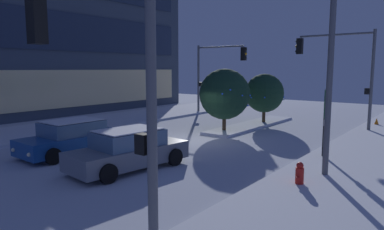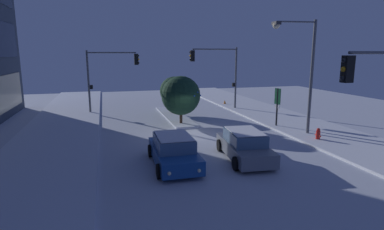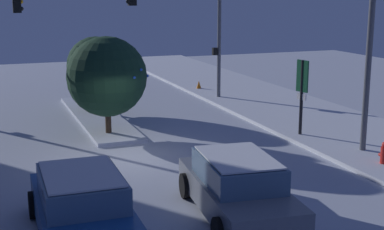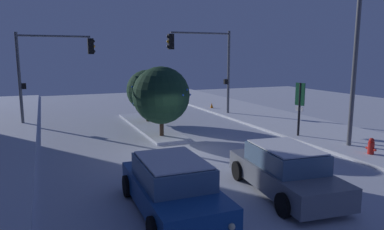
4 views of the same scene
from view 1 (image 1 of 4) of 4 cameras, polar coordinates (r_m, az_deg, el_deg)
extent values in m
plane|color=silver|center=(18.37, 0.21, -4.11)|extent=(52.00, 52.00, 0.00)
cube|color=silver|center=(14.94, 27.58, -7.43)|extent=(52.00, 5.20, 0.14)
cube|color=silver|center=(24.43, -15.98, -1.31)|extent=(52.00, 5.20, 0.14)
cube|color=silver|center=(23.19, 9.72, -1.59)|extent=(9.00, 1.80, 0.14)
cube|color=#F9E09E|center=(29.45, -17.59, 4.20)|extent=(22.03, 0.10, 2.89)
cube|color=#232D42|center=(29.54, -17.93, 12.61)|extent=(22.03, 0.10, 2.89)
cube|color=slate|center=(13.32, -10.22, -6.39)|extent=(4.68, 2.28, 0.66)
cube|color=slate|center=(13.19, -10.28, -3.81)|extent=(2.60, 1.88, 0.60)
cube|color=white|center=(13.13, -10.31, -2.38)|extent=(2.41, 1.75, 0.04)
sphere|color=#F9E5B2|center=(15.19, -4.61, -4.69)|extent=(0.16, 0.16, 0.16)
sphere|color=#F9E5B2|center=(14.31, -1.33, -5.43)|extent=(0.16, 0.16, 0.16)
cylinder|color=black|center=(14.95, -7.61, -5.59)|extent=(0.68, 0.29, 0.66)
cylinder|color=black|center=(13.62, -2.83, -6.83)|extent=(0.68, 0.29, 0.66)
cylinder|color=black|center=(13.35, -17.73, -7.49)|extent=(0.68, 0.29, 0.66)
cylinder|color=black|center=(11.85, -13.49, -9.25)|extent=(0.68, 0.29, 0.66)
cube|color=#19478C|center=(16.23, -18.77, -4.16)|extent=(4.55, 1.97, 0.66)
cube|color=slate|center=(16.12, -18.86, -2.03)|extent=(2.47, 1.74, 0.60)
cube|color=white|center=(16.07, -18.91, -0.86)|extent=(2.29, 1.62, 0.04)
sphere|color=#F9E5B2|center=(14.62, -24.97, -5.87)|extent=(0.16, 0.16, 0.16)
sphere|color=#F9E5B2|center=(15.75, -27.04, -5.07)|extent=(0.16, 0.16, 0.16)
cylinder|color=black|center=(14.75, -21.66, -6.25)|extent=(0.66, 0.23, 0.66)
cylinder|color=black|center=(16.37, -24.92, -5.08)|extent=(0.66, 0.23, 0.66)
cylinder|color=black|center=(16.37, -12.55, -4.55)|extent=(0.66, 0.23, 0.66)
cylinder|color=black|center=(17.84, -16.33, -3.68)|extent=(0.66, 0.23, 0.66)
cylinder|color=#565960|center=(29.73, 1.06, 5.82)|extent=(0.18, 0.18, 5.62)
cylinder|color=#565960|center=(28.55, 4.59, 10.97)|extent=(0.12, 4.27, 0.12)
cube|color=black|center=(27.41, 8.38, 9.80)|extent=(0.32, 0.36, 1.00)
sphere|color=black|center=(27.34, 8.75, 10.47)|extent=(0.20, 0.20, 0.20)
sphere|color=orange|center=(27.32, 8.73, 9.80)|extent=(0.20, 0.20, 0.20)
sphere|color=black|center=(27.31, 8.72, 9.13)|extent=(0.20, 0.20, 0.20)
cube|color=black|center=(29.62, 1.40, 5.02)|extent=(0.20, 0.24, 0.36)
cylinder|color=#565960|center=(6.02, -6.54, -1.42)|extent=(0.18, 0.18, 5.56)
cube|color=black|center=(8.83, -23.90, 13.73)|extent=(0.32, 0.36, 1.00)
sphere|color=black|center=(9.04, -24.62, 15.59)|extent=(0.20, 0.20, 0.20)
sphere|color=orange|center=(8.99, -24.50, 13.58)|extent=(0.20, 0.20, 0.20)
sphere|color=black|center=(8.96, -24.39, 11.55)|extent=(0.20, 0.20, 0.20)
cube|color=black|center=(6.24, -7.95, -4.67)|extent=(0.20, 0.24, 0.36)
cylinder|color=#565960|center=(22.79, 27.16, 4.86)|extent=(0.18, 0.18, 5.94)
cylinder|color=#565960|center=(23.35, 22.25, 11.98)|extent=(0.12, 4.33, 0.12)
cube|color=black|center=(23.99, 17.10, 10.63)|extent=(0.32, 0.36, 1.00)
sphere|color=black|center=(24.07, 16.70, 11.40)|extent=(0.20, 0.20, 0.20)
sphere|color=orange|center=(24.05, 16.67, 10.64)|extent=(0.20, 0.20, 0.20)
sphere|color=black|center=(24.04, 16.64, 9.88)|extent=(0.20, 0.20, 0.20)
cube|color=black|center=(22.85, 26.53, 3.47)|extent=(0.20, 0.24, 0.36)
cylinder|color=#565960|center=(12.43, 21.53, 7.01)|extent=(0.20, 0.20, 7.41)
cylinder|color=red|center=(11.63, 17.06, -9.72)|extent=(0.26, 0.26, 0.65)
sphere|color=red|center=(11.52, 17.13, -7.84)|extent=(0.22, 0.22, 0.22)
cylinder|color=red|center=(11.46, 16.74, -9.80)|extent=(0.12, 0.10, 0.10)
cylinder|color=red|center=(11.78, 17.38, -9.34)|extent=(0.12, 0.10, 0.10)
cylinder|color=black|center=(15.27, 20.73, -1.51)|extent=(0.12, 0.12, 2.87)
cube|color=#144C2D|center=(15.17, 20.88, 1.70)|extent=(0.55, 0.18, 1.15)
cube|color=white|center=(15.25, 20.75, -1.12)|extent=(0.44, 0.15, 0.24)
cylinder|color=#473323|center=(20.60, 5.24, -1.45)|extent=(0.22, 0.22, 1.00)
sphere|color=#193823|center=(20.40, 5.30, 3.40)|extent=(2.94, 2.94, 2.94)
sphere|color=blue|center=(20.06, 9.39, 3.15)|extent=(0.10, 0.10, 0.10)
sphere|color=blue|center=(18.97, 6.24, 4.10)|extent=(0.10, 0.10, 0.10)
sphere|color=blue|center=(19.30, 8.19, 3.15)|extent=(0.10, 0.10, 0.10)
sphere|color=blue|center=(21.12, 7.11, 0.31)|extent=(0.10, 0.10, 0.10)
sphere|color=blue|center=(20.20, 9.02, 1.54)|extent=(0.10, 0.10, 0.10)
sphere|color=blue|center=(18.92, 4.94, 3.43)|extent=(0.10, 0.10, 0.10)
cylinder|color=#473323|center=(24.04, 11.57, -0.28)|extent=(0.22, 0.22, 1.00)
sphere|color=#193823|center=(23.88, 11.67, 3.50)|extent=(2.57, 2.57, 2.57)
sphere|color=blue|center=(22.61, 11.73, 2.80)|extent=(0.10, 0.10, 0.10)
sphere|color=blue|center=(22.93, 9.60, 2.81)|extent=(0.10, 0.10, 0.10)
sphere|color=blue|center=(24.04, 9.05, 1.87)|extent=(0.10, 0.10, 0.10)
sphere|color=blue|center=(23.77, 14.71, 2.83)|extent=(0.10, 0.10, 0.10)
sphere|color=blue|center=(24.70, 10.38, 1.49)|extent=(0.10, 0.10, 0.10)
sphere|color=blue|center=(23.83, 8.65, 4.34)|extent=(0.10, 0.10, 0.10)
cone|color=orange|center=(25.57, 27.78, -1.05)|extent=(0.36, 0.36, 0.55)
camera|label=2|loc=(17.30, -71.42, 7.77)|focal=29.18mm
camera|label=3|loc=(15.46, -63.83, 9.34)|focal=52.42mm
camera|label=4|loc=(16.38, -52.76, 6.51)|focal=33.15mm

